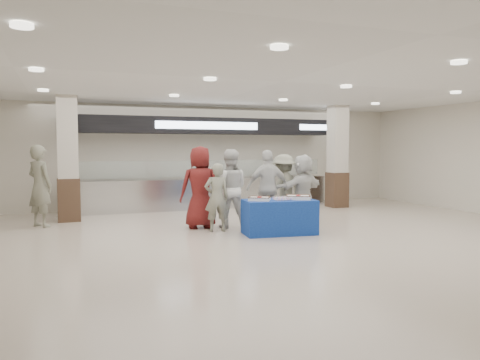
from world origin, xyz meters
name	(u,v)px	position (x,y,z in m)	size (l,w,h in m)	color
ground	(281,240)	(0.00, 0.00, 0.00)	(14.00, 14.00, 0.00)	beige
serving_line	(205,171)	(0.00, 5.40, 1.16)	(8.70, 0.85, 2.80)	#B3B6BA
column_left	(68,162)	(-4.00, 4.20, 1.53)	(0.55, 0.55, 3.20)	#3A261A
column_right	(337,159)	(4.00, 4.20, 1.53)	(0.55, 0.55, 3.20)	#3A261A
display_table	(279,217)	(0.27, 0.64, 0.38)	(1.55, 0.78, 0.75)	#163B98
sheet_cake_left	(259,198)	(-0.19, 0.68, 0.80)	(0.56, 0.53, 0.09)	white
sheet_cake_right	(298,197)	(0.70, 0.60, 0.80)	(0.64, 0.58, 0.11)	white
cupcake_tray	(282,199)	(0.32, 0.61, 0.78)	(0.36, 0.28, 0.06)	#B4B4B9
civilian_maroon	(200,187)	(-1.14, 1.99, 0.96)	(0.94, 0.61, 1.92)	maroon
soldier_a	(217,197)	(-0.91, 1.43, 0.77)	(0.56, 0.37, 1.54)	gray
chef_tall	(229,189)	(-0.47, 1.82, 0.92)	(0.90, 0.70, 1.84)	silver
chef_short	(268,187)	(0.55, 1.85, 0.91)	(1.07, 0.45, 1.83)	silver
soldier_b	(284,188)	(1.11, 2.14, 0.86)	(1.11, 0.64, 1.71)	gray
civilian_white	(303,188)	(1.51, 1.87, 0.86)	(1.59, 0.51, 1.72)	silver
soldier_bg	(40,186)	(-4.65, 3.50, 0.98)	(0.71, 0.47, 1.95)	gray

